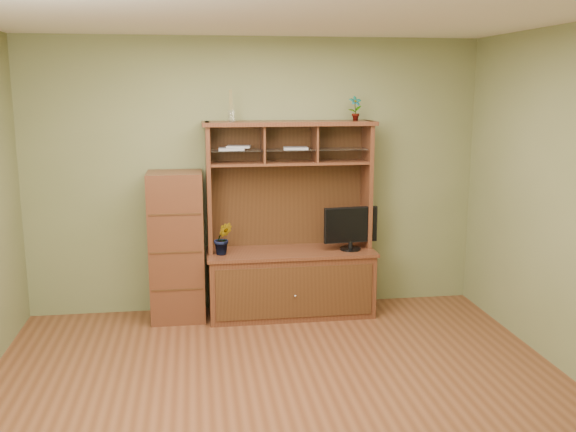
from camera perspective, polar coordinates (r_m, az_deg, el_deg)
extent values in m
cube|color=#5A3019|center=(4.89, -0.37, -15.72)|extent=(4.50, 4.00, 0.02)
cube|color=white|center=(4.38, -0.42, 17.81)|extent=(4.50, 4.00, 0.02)
cube|color=olive|center=(6.41, -2.90, 3.58)|extent=(4.50, 0.02, 2.70)
cube|color=olive|center=(2.54, 6.02, -8.75)|extent=(4.50, 0.02, 2.70)
cube|color=#422113|center=(6.38, 0.23, -6.03)|extent=(1.60, 0.55, 0.62)
cube|color=#321B0D|center=(6.12, 0.63, -6.81)|extent=(1.50, 0.01, 0.50)
sphere|color=silver|center=(6.11, 0.65, -7.13)|extent=(0.02, 0.02, 0.02)
cube|color=#422113|center=(6.29, 0.23, -3.21)|extent=(1.64, 0.59, 0.03)
cube|color=#422113|center=(6.19, -7.07, 2.52)|extent=(0.04, 0.35, 1.25)
cube|color=#422113|center=(6.42, 7.01, 2.84)|extent=(0.04, 0.35, 1.25)
cube|color=#321B0D|center=(6.42, -0.12, 2.92)|extent=(1.52, 0.02, 1.25)
cube|color=#422113|center=(6.20, 0.10, 8.24)|extent=(1.66, 0.40, 0.04)
cube|color=#422113|center=(6.23, 0.10, 4.75)|extent=(1.52, 0.32, 0.02)
cube|color=#422113|center=(6.18, -2.24, 6.42)|extent=(0.02, 0.31, 0.35)
cube|color=#422113|center=(6.25, 2.41, 6.48)|extent=(0.02, 0.31, 0.35)
cube|color=silver|center=(6.20, 0.11, 5.93)|extent=(1.50, 0.27, 0.01)
cylinder|color=black|center=(6.34, 5.56, -2.91)|extent=(0.21, 0.21, 0.02)
cylinder|color=black|center=(6.33, 5.57, -2.53)|extent=(0.04, 0.04, 0.07)
cube|color=black|center=(6.28, 5.60, -0.79)|extent=(0.54, 0.09, 0.35)
imported|color=#25561D|center=(6.13, -5.80, -1.99)|extent=(0.18, 0.14, 0.32)
imported|color=#376724|center=(6.32, 6.00, 9.50)|extent=(0.13, 0.10, 0.24)
cylinder|color=silver|center=(6.13, -5.08, 8.86)|extent=(0.06, 0.06, 0.11)
cylinder|color=olive|center=(6.13, -5.10, 10.26)|extent=(0.04, 0.04, 0.19)
cube|color=#9E9EA2|center=(6.16, -5.06, 5.98)|extent=(0.25, 0.19, 0.02)
cube|color=#9E9EA2|center=(6.16, -4.41, 6.17)|extent=(0.25, 0.21, 0.02)
cube|color=#9E9EA2|center=(6.22, 0.68, 6.07)|extent=(0.25, 0.20, 0.02)
cube|color=#422113|center=(6.25, -9.87, -2.68)|extent=(0.51, 0.46, 1.44)
cube|color=#321B0D|center=(6.12, -9.80, -6.48)|extent=(0.47, 0.01, 0.02)
cube|color=#321B0D|center=(6.02, -9.92, -3.22)|extent=(0.47, 0.01, 0.01)
cube|color=#321B0D|center=(5.94, -10.03, 0.14)|extent=(0.47, 0.01, 0.02)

